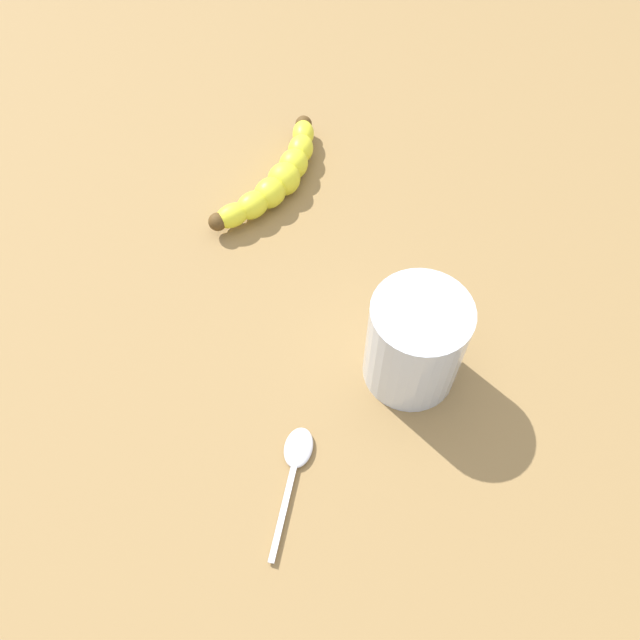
# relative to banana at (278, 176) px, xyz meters

# --- Properties ---
(wooden_tabletop) EXTENTS (1.20, 1.20, 0.03)m
(wooden_tabletop) POSITION_rel_banana_xyz_m (0.02, -0.18, -0.03)
(wooden_tabletop) COLOR olive
(wooden_tabletop) RESTS_ON ground
(banana) EXTENTS (0.11, 0.17, 0.03)m
(banana) POSITION_rel_banana_xyz_m (0.00, 0.00, 0.00)
(banana) COLOR yellow
(banana) RESTS_ON wooden_tabletop
(smoothie_glass) EXTENTS (0.08, 0.08, 0.10)m
(smoothie_glass) POSITION_rel_banana_xyz_m (0.13, -0.22, 0.03)
(smoothie_glass) COLOR silver
(smoothie_glass) RESTS_ON wooden_tabletop
(teaspoon) EXTENTS (0.03, 0.11, 0.01)m
(teaspoon) POSITION_rel_banana_xyz_m (0.04, -0.31, -0.01)
(teaspoon) COLOR silver
(teaspoon) RESTS_ON wooden_tabletop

